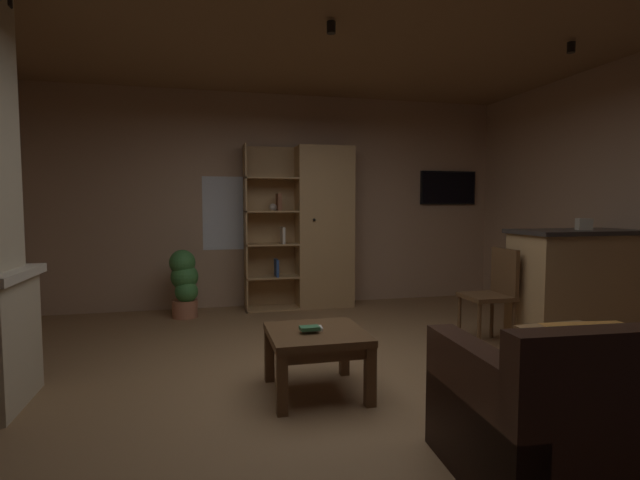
# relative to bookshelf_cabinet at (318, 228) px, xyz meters

# --- Properties ---
(floor) EXTENTS (6.22, 5.82, 0.02)m
(floor) POSITION_rel_bookshelf_cabinet_xyz_m (-0.51, -2.67, -1.05)
(floor) COLOR olive
(floor) RESTS_ON ground
(wall_back) EXTENTS (6.34, 0.06, 2.78)m
(wall_back) POSITION_rel_bookshelf_cabinet_xyz_m (-0.51, 0.27, 0.35)
(wall_back) COLOR tan
(wall_back) RESTS_ON ground
(ceiling) EXTENTS (6.22, 5.82, 0.02)m
(ceiling) POSITION_rel_bookshelf_cabinet_xyz_m (-0.51, -2.67, 1.75)
(ceiling) COLOR #8E6B47
(window_pane_back) EXTENTS (0.78, 0.01, 0.94)m
(window_pane_back) POSITION_rel_bookshelf_cabinet_xyz_m (-1.07, 0.24, 0.19)
(window_pane_back) COLOR white
(bookshelf_cabinet) EXTENTS (1.40, 0.41, 2.09)m
(bookshelf_cabinet) POSITION_rel_bookshelf_cabinet_xyz_m (0.00, 0.00, 0.00)
(bookshelf_cabinet) COLOR tan
(bookshelf_cabinet) RESTS_ON ground
(kitchen_bar_counter) EXTENTS (1.44, 0.63, 1.10)m
(kitchen_bar_counter) POSITION_rel_bookshelf_cabinet_xyz_m (2.15, -2.22, -0.48)
(kitchen_bar_counter) COLOR tan
(kitchen_bar_counter) RESTS_ON ground
(tissue_box) EXTENTS (0.16, 0.16, 0.11)m
(tissue_box) POSITION_rel_bookshelf_cabinet_xyz_m (2.04, -2.29, 0.12)
(tissue_box) COLOR #BFB299
(tissue_box) RESTS_ON kitchen_bar_counter
(leather_couch) EXTENTS (1.61, 0.97, 0.84)m
(leather_couch) POSITION_rel_bookshelf_cabinet_xyz_m (0.52, -4.20, -0.73)
(leather_couch) COLOR #382116
(leather_couch) RESTS_ON ground
(coffee_table) EXTENTS (0.67, 0.69, 0.45)m
(coffee_table) POSITION_rel_bookshelf_cabinet_xyz_m (-0.68, -2.84, -0.67)
(coffee_table) COLOR brown
(coffee_table) RESTS_ON ground
(table_book_0) EXTENTS (0.11, 0.11, 0.02)m
(table_book_0) POSITION_rel_bookshelf_cabinet_xyz_m (-0.68, -2.81, -0.57)
(table_book_0) COLOR beige
(table_book_0) RESTS_ON coffee_table
(table_book_1) EXTENTS (0.14, 0.10, 0.03)m
(table_book_1) POSITION_rel_bookshelf_cabinet_xyz_m (-0.74, -2.89, -0.55)
(table_book_1) COLOR #387247
(table_book_1) RESTS_ON coffee_table
(dining_chair) EXTENTS (0.42, 0.42, 0.92)m
(dining_chair) POSITION_rel_bookshelf_cabinet_xyz_m (1.26, -2.05, -0.51)
(dining_chair) COLOR brown
(dining_chair) RESTS_ON ground
(potted_floor_plant) EXTENTS (0.34, 0.35, 0.81)m
(potted_floor_plant) POSITION_rel_bookshelf_cabinet_xyz_m (-1.68, -0.23, -0.61)
(potted_floor_plant) COLOR #B77051
(potted_floor_plant) RESTS_ON ground
(wall_mounted_tv) EXTENTS (0.84, 0.06, 0.47)m
(wall_mounted_tv) POSITION_rel_bookshelf_cabinet_xyz_m (1.97, 0.21, 0.54)
(wall_mounted_tv) COLOR black
(track_light_spot_0) EXTENTS (0.07, 0.07, 0.09)m
(track_light_spot_0) POSITION_rel_bookshelf_cabinet_xyz_m (-2.70, -2.37, 1.67)
(track_light_spot_0) COLOR black
(track_light_spot_1) EXTENTS (0.07, 0.07, 0.09)m
(track_light_spot_1) POSITION_rel_bookshelf_cabinet_xyz_m (-0.45, -2.39, 1.67)
(track_light_spot_1) COLOR black
(track_light_spot_2) EXTENTS (0.07, 0.07, 0.09)m
(track_light_spot_2) POSITION_rel_bookshelf_cabinet_xyz_m (1.71, -2.42, 1.67)
(track_light_spot_2) COLOR black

